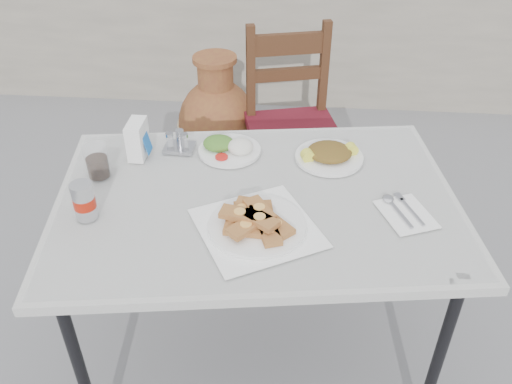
# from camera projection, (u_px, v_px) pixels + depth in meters

# --- Properties ---
(ground) EXTENTS (80.00, 80.00, 0.00)m
(ground) POSITION_uv_depth(u_px,v_px,m) (251.00, 364.00, 2.28)
(ground) COLOR slate
(ground) RESTS_ON ground
(cafe_table) EXTENTS (1.48, 1.11, 0.83)m
(cafe_table) POSITION_uv_depth(u_px,v_px,m) (257.00, 209.00, 1.88)
(cafe_table) COLOR black
(cafe_table) RESTS_ON ground
(pide_plate) EXTENTS (0.47, 0.47, 0.07)m
(pide_plate) POSITION_uv_depth(u_px,v_px,m) (257.00, 220.00, 1.69)
(pide_plate) COLOR white
(pide_plate) RESTS_ON cafe_table
(salad_rice_plate) EXTENTS (0.24, 0.24, 0.06)m
(salad_rice_plate) POSITION_uv_depth(u_px,v_px,m) (229.00, 147.00, 2.06)
(salad_rice_plate) COLOR white
(salad_rice_plate) RESTS_ON cafe_table
(salad_chopped_plate) EXTENTS (0.26, 0.26, 0.05)m
(salad_chopped_plate) POSITION_uv_depth(u_px,v_px,m) (329.00, 154.00, 2.02)
(salad_chopped_plate) COLOR white
(salad_chopped_plate) RESTS_ON cafe_table
(soda_can) EXTENTS (0.07, 0.07, 0.13)m
(soda_can) POSITION_uv_depth(u_px,v_px,m) (84.00, 201.00, 1.72)
(soda_can) COLOR #BDBDC1
(soda_can) RESTS_ON cafe_table
(cola_glass) EXTENTS (0.09, 0.09, 0.12)m
(cola_glass) POSITION_uv_depth(u_px,v_px,m) (97.00, 163.00, 1.92)
(cola_glass) COLOR white
(cola_glass) RESTS_ON cafe_table
(napkin_holder) EXTENTS (0.08, 0.12, 0.14)m
(napkin_holder) POSITION_uv_depth(u_px,v_px,m) (138.00, 139.00, 2.02)
(napkin_holder) COLOR white
(napkin_holder) RESTS_ON cafe_table
(condiment_caddy) EXTENTS (0.12, 0.10, 0.08)m
(condiment_caddy) POSITION_uv_depth(u_px,v_px,m) (179.00, 143.00, 2.07)
(condiment_caddy) COLOR #B2B2B9
(condiment_caddy) RESTS_ON cafe_table
(cutlery_napkin) EXTENTS (0.21, 0.23, 0.01)m
(cutlery_napkin) POSITION_uv_depth(u_px,v_px,m) (403.00, 211.00, 1.77)
(cutlery_napkin) COLOR white
(cutlery_napkin) RESTS_ON cafe_table
(chair) EXTENTS (0.55, 0.55, 1.03)m
(chair) POSITION_uv_depth(u_px,v_px,m) (292.00, 126.00, 2.85)
(chair) COLOR #341E0E
(chair) RESTS_ON ground
(terracotta_urn) EXTENTS (0.47, 0.47, 0.81)m
(terracotta_urn) POSITION_uv_depth(u_px,v_px,m) (218.00, 128.00, 3.14)
(terracotta_urn) COLOR brown
(terracotta_urn) RESTS_ON ground
(back_wall) EXTENTS (6.00, 0.25, 1.20)m
(back_wall) POSITION_uv_depth(u_px,v_px,m) (283.00, 23.00, 3.94)
(back_wall) COLOR gray
(back_wall) RESTS_ON ground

